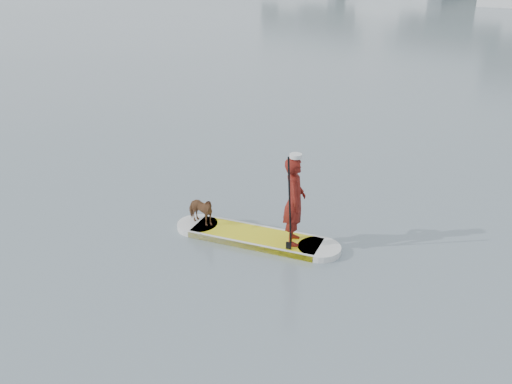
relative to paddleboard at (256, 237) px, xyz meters
The scene contains 6 objects.
ground 4.57m from the paddleboard, 34.24° to the left, with size 140.00×140.00×0.00m, color slate.
paddleboard is the anchor object (origin of this frame).
paddler 1.16m from the paddleboard, 16.51° to the left, with size 0.60×0.40×1.66m, color maroon.
white_cap 1.90m from the paddleboard, 16.51° to the left, with size 0.22×0.22×0.07m, color silver.
dog 1.23m from the paddleboard, 163.49° to the right, with size 0.32×0.69×0.59m, color brown.
paddle 1.10m from the paddleboard, ahead, with size 0.12×0.30×2.00m.
Camera 1 is at (2.20, -10.03, 5.25)m, focal length 40.00 mm.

